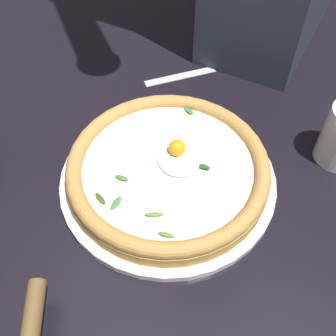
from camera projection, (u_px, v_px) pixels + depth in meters
name	position (u px, v px, depth m)	size (l,w,h in m)	color
ground_plane	(170.00, 213.00, 0.60)	(2.40, 2.40, 0.03)	black
pizza_plate	(168.00, 178.00, 0.62)	(0.34, 0.34, 0.01)	white
pizza	(168.00, 168.00, 0.60)	(0.31, 0.31, 0.05)	gold
table_knife	(218.00, 67.00, 0.80)	(0.14, 0.21, 0.01)	silver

